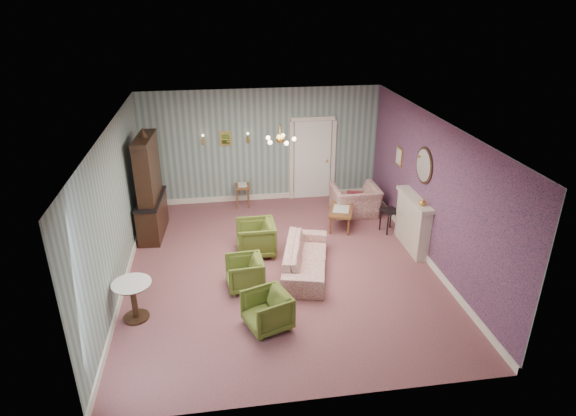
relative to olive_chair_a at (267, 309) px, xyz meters
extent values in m
plane|color=#7F4A4F|center=(0.49, 1.85, -0.35)|extent=(7.00, 7.00, 0.00)
plane|color=white|center=(0.49, 1.85, 2.55)|extent=(7.00, 7.00, 0.00)
plane|color=slate|center=(0.49, 5.35, 1.10)|extent=(6.00, 0.00, 6.00)
plane|color=slate|center=(0.49, -1.65, 1.10)|extent=(6.00, 0.00, 6.00)
plane|color=slate|center=(-2.51, 1.85, 1.10)|extent=(0.00, 7.00, 7.00)
plane|color=slate|center=(3.49, 1.85, 1.10)|extent=(0.00, 7.00, 7.00)
plane|color=#A25170|center=(3.47, 1.85, 1.10)|extent=(0.00, 7.00, 7.00)
imported|color=#4F5C20|center=(0.00, 0.00, 0.00)|extent=(0.83, 0.85, 0.70)
imported|color=#4F5C20|center=(-0.28, 1.22, -0.01)|extent=(0.65, 0.69, 0.67)
imported|color=#4F5C20|center=(0.04, 2.47, 0.05)|extent=(0.73, 0.78, 0.79)
imported|color=#903A46|center=(0.94, 1.62, 0.05)|extent=(1.06, 2.09, 0.79)
imported|color=#903A46|center=(2.61, 4.06, 0.14)|extent=(1.12, 0.74, 0.97)
imported|color=gold|center=(3.33, 1.85, 0.89)|extent=(0.15, 0.15, 0.15)
cube|color=maroon|center=(2.56, 3.91, 0.13)|extent=(0.41, 0.28, 0.39)
camera|label=1|loc=(-0.64, -6.53, 4.75)|focal=30.54mm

